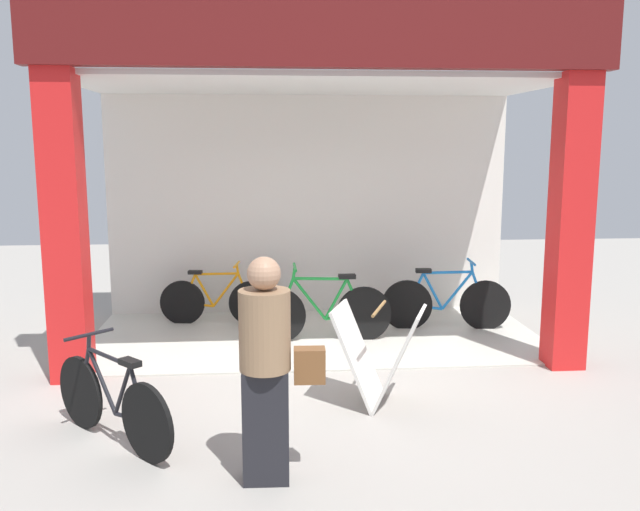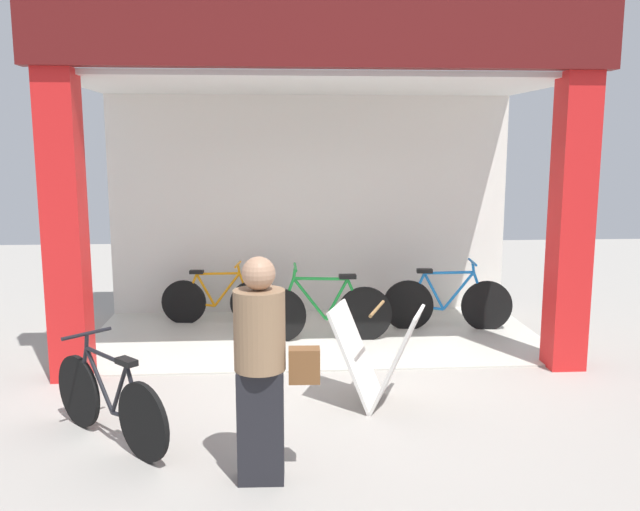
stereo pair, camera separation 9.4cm
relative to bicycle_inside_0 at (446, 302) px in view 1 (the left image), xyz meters
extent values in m
plane|color=#9E9991|center=(-1.71, -1.51, -0.37)|extent=(19.20, 19.20, 0.00)
cube|color=beige|center=(-1.71, -0.18, -0.36)|extent=(5.60, 2.67, 0.02)
cube|color=silver|center=(-1.71, 1.16, 1.20)|extent=(5.60, 0.12, 3.13)
cube|color=red|center=(-4.32, -1.51, 1.20)|extent=(0.38, 0.36, 3.13)
cube|color=red|center=(0.90, -1.51, 1.20)|extent=(0.38, 0.36, 3.13)
cube|color=#591414|center=(-1.71, -1.66, 3.16)|extent=(5.80, 0.20, 0.81)
cube|color=silver|center=(-1.71, -0.18, 2.73)|extent=(5.60, 2.67, 0.06)
cylinder|color=black|center=(-0.50, 0.05, -0.04)|extent=(0.66, 0.11, 0.66)
cylinder|color=black|center=(0.51, -0.05, -0.04)|extent=(0.66, 0.11, 0.66)
cylinder|color=blue|center=(-0.26, 0.02, -0.06)|extent=(0.44, 0.08, 0.09)
cylinder|color=blue|center=(-0.17, 0.02, 0.15)|extent=(0.29, 0.06, 0.49)
cylinder|color=blue|center=(0.14, -0.01, 0.16)|extent=(0.41, 0.07, 0.52)
cylinder|color=blue|center=(0.02, 0.00, 0.40)|extent=(0.63, 0.10, 0.05)
cylinder|color=blue|center=(-0.39, 0.04, 0.17)|extent=(0.22, 0.06, 0.44)
cylinder|color=blue|center=(0.41, -0.04, 0.18)|extent=(0.20, 0.05, 0.46)
cylinder|color=blue|center=(0.32, -0.03, 0.47)|extent=(0.06, 0.04, 0.14)
cylinder|color=blue|center=(0.31, -0.03, 0.54)|extent=(0.08, 0.46, 0.03)
cube|color=black|center=(-0.30, 0.03, 0.42)|extent=(0.21, 0.12, 0.05)
cylinder|color=black|center=(-1.13, -0.41, -0.03)|extent=(0.68, 0.05, 0.68)
cylinder|color=black|center=(-2.19, -0.41, -0.03)|extent=(0.68, 0.05, 0.68)
cylinder|color=#198C33|center=(-1.38, -0.41, -0.05)|extent=(0.46, 0.04, 0.09)
cylinder|color=#198C33|center=(-1.48, -0.41, 0.17)|extent=(0.30, 0.04, 0.51)
cylinder|color=#198C33|center=(-1.81, -0.41, 0.18)|extent=(0.42, 0.04, 0.53)
cylinder|color=#198C33|center=(-1.67, -0.41, 0.42)|extent=(0.65, 0.04, 0.05)
cylinder|color=#198C33|center=(-1.25, -0.41, 0.19)|extent=(0.22, 0.04, 0.46)
cylinder|color=#198C33|center=(-2.08, -0.41, 0.20)|extent=(0.20, 0.04, 0.47)
cylinder|color=#198C33|center=(-1.99, -0.41, 0.50)|extent=(0.06, 0.04, 0.14)
cylinder|color=#198C33|center=(-1.98, -0.41, 0.57)|extent=(0.03, 0.48, 0.03)
cube|color=black|center=(-1.35, -0.41, 0.45)|extent=(0.21, 0.10, 0.05)
cylinder|color=black|center=(-3.45, 0.54, -0.07)|extent=(0.60, 0.11, 0.60)
cylinder|color=black|center=(-2.53, 0.44, -0.07)|extent=(0.60, 0.11, 0.60)
cylinder|color=orange|center=(-3.23, 0.52, -0.09)|extent=(0.40, 0.08, 0.08)
cylinder|color=orange|center=(-3.15, 0.51, 0.10)|extent=(0.26, 0.06, 0.45)
cylinder|color=orange|center=(-2.87, 0.48, 0.11)|extent=(0.37, 0.07, 0.47)
cylinder|color=orange|center=(-2.98, 0.49, 0.33)|extent=(0.58, 0.10, 0.05)
cylinder|color=orange|center=(-3.35, 0.53, 0.13)|extent=(0.20, 0.05, 0.40)
cylinder|color=orange|center=(-2.62, 0.45, 0.13)|extent=(0.18, 0.05, 0.42)
cylinder|color=orange|center=(-2.70, 0.46, 0.40)|extent=(0.05, 0.04, 0.13)
cylinder|color=orange|center=(-2.71, 0.46, 0.46)|extent=(0.08, 0.42, 0.03)
cube|color=black|center=(-3.27, 0.52, 0.35)|extent=(0.19, 0.11, 0.05)
cylinder|color=black|center=(-3.24, -3.44, -0.06)|extent=(0.47, 0.48, 0.63)
cylinder|color=black|center=(-3.91, -2.75, -0.06)|extent=(0.47, 0.48, 0.63)
cylinder|color=black|center=(-3.40, -3.28, -0.08)|extent=(0.32, 0.33, 0.08)
cylinder|color=black|center=(-3.46, -3.22, 0.12)|extent=(0.21, 0.22, 0.47)
cylinder|color=black|center=(-3.67, -3.00, 0.13)|extent=(0.29, 0.30, 0.49)
cylinder|color=black|center=(-3.58, -3.09, 0.36)|extent=(0.44, 0.45, 0.05)
cylinder|color=black|center=(-3.31, -3.37, 0.15)|extent=(0.17, 0.17, 0.42)
cylinder|color=black|center=(-3.84, -2.82, 0.16)|extent=(0.15, 0.16, 0.43)
cylinder|color=black|center=(-3.78, -2.88, 0.43)|extent=(0.06, 0.06, 0.13)
cylinder|color=black|center=(-3.78, -2.89, 0.49)|extent=(0.33, 0.33, 0.03)
cube|color=black|center=(-3.37, -3.31, 0.38)|extent=(0.20, 0.20, 0.05)
cube|color=silver|center=(-1.48, -2.39, 0.09)|extent=(0.59, 0.68, 0.93)
cube|color=silver|center=(-1.12, -2.52, 0.09)|extent=(0.59, 0.68, 0.93)
cylinder|color=olive|center=(-1.30, -2.46, 0.55)|extent=(0.23, 0.55, 0.03)
cube|color=black|center=(-2.34, -3.80, 0.05)|extent=(0.33, 0.25, 0.83)
cylinder|color=#8C6B4C|center=(-2.34, -3.80, 0.75)|extent=(0.38, 0.38, 0.57)
sphere|color=tan|center=(-2.34, -3.80, 1.15)|extent=(0.24, 0.24, 0.24)
cube|color=brown|center=(-2.02, -3.81, 0.49)|extent=(0.23, 0.14, 0.25)
camera|label=1|loc=(-2.31, -8.35, 2.04)|focal=37.73mm
camera|label=2|loc=(-2.22, -8.36, 2.04)|focal=37.73mm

